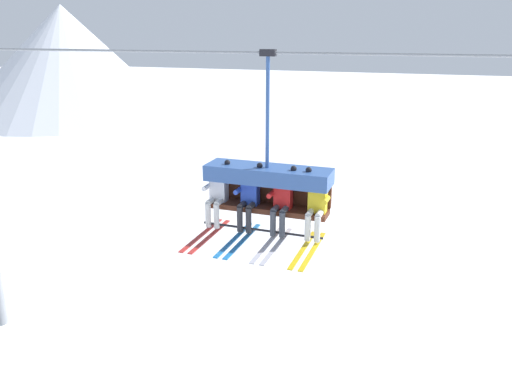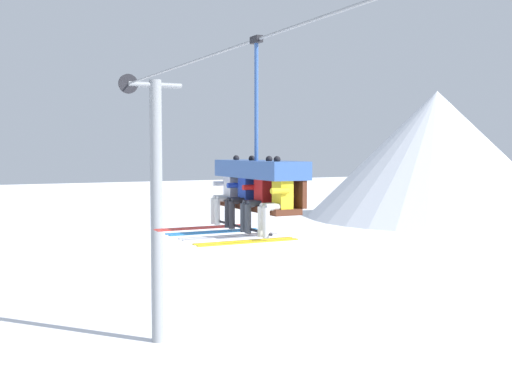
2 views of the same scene
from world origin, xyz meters
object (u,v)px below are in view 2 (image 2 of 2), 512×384
at_px(lift_tower_near, 156,205).
at_px(skier_white, 226,190).
at_px(skier_blue, 241,192).
at_px(skier_red, 258,195).
at_px(chairlift_chair, 260,176).
at_px(skier_yellow, 276,197).

xyz_separation_m(lift_tower_near, skier_white, (7.30, -0.92, 0.88)).
relative_size(skier_blue, skier_red, 1.00).
distance_m(chairlift_chair, skier_blue, 0.48).
relative_size(skier_blue, skier_yellow, 1.00).
bearing_deg(chairlift_chair, skier_red, -32.91).
height_order(skier_white, skier_blue, same).
relative_size(chairlift_chair, skier_red, 1.92).
distance_m(lift_tower_near, skier_white, 7.41).
distance_m(chairlift_chair, skier_red, 0.49).
height_order(chairlift_chair, skier_yellow, chairlift_chair).
relative_size(lift_tower_near, chairlift_chair, 2.42).
xyz_separation_m(skier_white, skier_blue, (0.65, 0.00, 0.00)).
distance_m(skier_white, skier_yellow, 1.96).
bearing_deg(chairlift_chair, skier_white, -167.67).
bearing_deg(lift_tower_near, skier_red, -6.11).
bearing_deg(lift_tower_near, skier_yellow, -5.69).
height_order(chairlift_chair, skier_blue, chairlift_chair).
height_order(skier_blue, skier_yellow, same).
bearing_deg(skier_red, skier_yellow, 0.00).
xyz_separation_m(skier_blue, skier_yellow, (1.30, 0.00, 0.00)).
bearing_deg(chairlift_chair, skier_yellow, -12.33).
bearing_deg(skier_red, skier_blue, 180.00).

